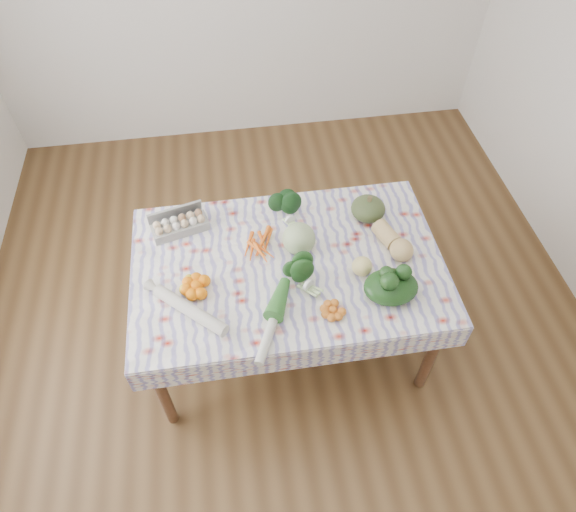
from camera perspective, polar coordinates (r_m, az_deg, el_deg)
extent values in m
plane|color=#51361B|center=(3.37, 0.00, -8.95)|extent=(4.50, 4.50, 0.00)
cube|color=brown|center=(2.76, 0.00, -1.19)|extent=(1.60, 1.00, 0.04)
cylinder|color=brown|center=(2.87, -13.83, -14.46)|extent=(0.06, 0.06, 0.71)
cylinder|color=brown|center=(3.00, 15.67, -10.47)|extent=(0.06, 0.06, 0.71)
cylinder|color=brown|center=(3.35, -13.76, -0.82)|extent=(0.06, 0.06, 0.71)
cylinder|color=brown|center=(3.47, 11.07, 2.04)|extent=(0.06, 0.06, 0.71)
cube|color=white|center=(2.74, 0.00, -0.85)|extent=(1.66, 1.06, 0.01)
cube|color=gray|center=(2.92, -11.91, 3.30)|extent=(0.33, 0.20, 0.08)
cube|color=orange|center=(2.79, -3.23, 0.91)|extent=(0.21, 0.20, 0.04)
ellipsoid|color=black|center=(2.91, -0.16, 5.13)|extent=(0.19, 0.18, 0.14)
ellipsoid|color=#3E4D27|center=(2.96, 8.89, 5.23)|extent=(0.24, 0.24, 0.13)
sphere|color=#9CB57A|center=(2.73, 1.22, 1.93)|extent=(0.23, 0.23, 0.18)
ellipsoid|color=tan|center=(2.82, 11.65, 1.74)|extent=(0.21, 0.30, 0.13)
cube|color=orange|center=(2.64, -10.15, -3.34)|extent=(0.25, 0.25, 0.07)
ellipsoid|color=#184116|center=(2.61, 1.39, -2.34)|extent=(0.23, 0.23, 0.12)
cube|color=orange|center=(2.54, 5.03, -5.98)|extent=(0.20, 0.20, 0.05)
sphere|color=#E0CF76|center=(2.68, 8.21, -1.14)|extent=(0.13, 0.13, 0.11)
ellipsoid|color=black|center=(2.62, 11.37, -3.38)|extent=(0.32, 0.28, 0.12)
cylinder|color=beige|center=(2.57, -10.80, -5.92)|extent=(0.38, 0.36, 0.07)
cylinder|color=beige|center=(2.49, -1.73, -7.38)|extent=(0.23, 0.44, 0.05)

